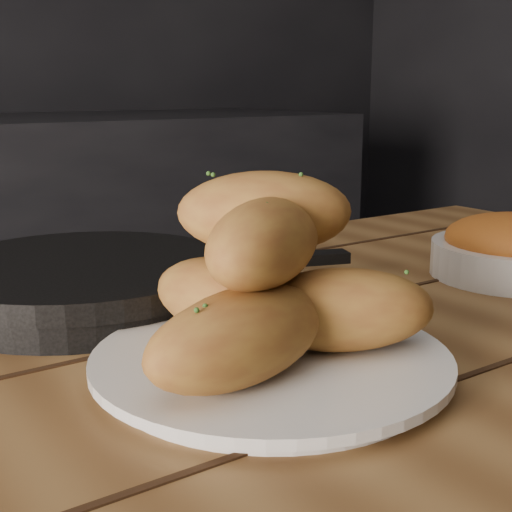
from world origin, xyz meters
The scene contains 4 objects.
table centered at (0.41, 0.49, 0.66)m, with size 1.59×0.88×0.75m.
plate centered at (0.44, 0.48, 0.76)m, with size 0.27×0.27×0.02m.
bread_rolls centered at (0.43, 0.48, 0.82)m, with size 0.26×0.22×0.14m.
skillet centered at (0.40, 0.74, 0.77)m, with size 0.42×0.30×0.05m.
Camera 1 is at (0.14, 0.07, 0.96)m, focal length 50.00 mm.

